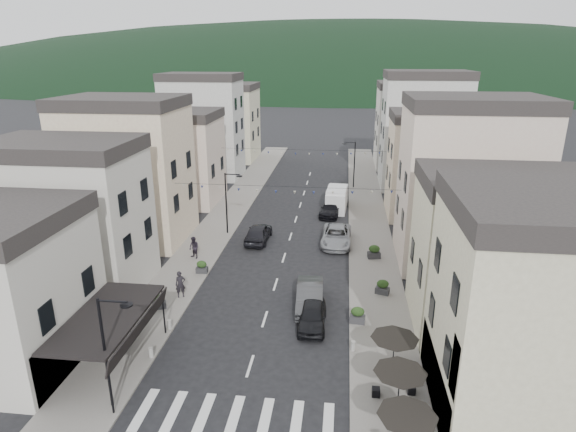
{
  "coord_description": "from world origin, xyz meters",
  "views": [
    {
      "loc": [
        4.75,
        -16.23,
        16.55
      ],
      "look_at": [
        0.26,
        21.78,
        3.5
      ],
      "focal_mm": 30.0,
      "sensor_mm": 36.0,
      "label": 1
    }
  ],
  "objects_px": {
    "parked_car_e": "(258,233)",
    "pedestrian_b": "(194,248)",
    "parked_car_a": "(312,316)",
    "delivery_van": "(337,198)",
    "parked_car_d": "(331,209)",
    "pedestrian_a": "(180,284)",
    "parked_car_c": "(336,236)",
    "parked_car_b": "(310,296)"
  },
  "relations": [
    {
      "from": "parked_car_b",
      "to": "pedestrian_b",
      "type": "distance_m",
      "value": 12.33
    },
    {
      "from": "delivery_van",
      "to": "pedestrian_a",
      "type": "height_order",
      "value": "delivery_van"
    },
    {
      "from": "parked_car_e",
      "to": "pedestrian_a",
      "type": "height_order",
      "value": "pedestrian_a"
    },
    {
      "from": "parked_car_b",
      "to": "parked_car_d",
      "type": "relative_size",
      "value": 1.05
    },
    {
      "from": "parked_car_c",
      "to": "pedestrian_a",
      "type": "bearing_deg",
      "value": -131.99
    },
    {
      "from": "pedestrian_a",
      "to": "delivery_van",
      "type": "bearing_deg",
      "value": 37.52
    },
    {
      "from": "pedestrian_b",
      "to": "parked_car_e",
      "type": "bearing_deg",
      "value": 78.71
    },
    {
      "from": "parked_car_b",
      "to": "pedestrian_b",
      "type": "relative_size",
      "value": 2.67
    },
    {
      "from": "parked_car_c",
      "to": "parked_car_e",
      "type": "xyz_separation_m",
      "value": [
        -7.14,
        -0.15,
        0.04
      ]
    },
    {
      "from": "parked_car_a",
      "to": "delivery_van",
      "type": "relative_size",
      "value": 0.79
    },
    {
      "from": "parked_car_a",
      "to": "pedestrian_a",
      "type": "relative_size",
      "value": 2.22
    },
    {
      "from": "delivery_van",
      "to": "pedestrian_a",
      "type": "relative_size",
      "value": 2.82
    },
    {
      "from": "parked_car_e",
      "to": "delivery_van",
      "type": "bearing_deg",
      "value": -121.61
    },
    {
      "from": "parked_car_c",
      "to": "parked_car_e",
      "type": "bearing_deg",
      "value": -177.96
    },
    {
      "from": "parked_car_a",
      "to": "parked_car_d",
      "type": "distance_m",
      "value": 22.23
    },
    {
      "from": "parked_car_d",
      "to": "parked_car_e",
      "type": "distance_m",
      "value": 10.48
    },
    {
      "from": "parked_car_d",
      "to": "delivery_van",
      "type": "xyz_separation_m",
      "value": [
        0.58,
        2.22,
        0.56
      ]
    },
    {
      "from": "pedestrian_a",
      "to": "parked_car_e",
      "type": "bearing_deg",
      "value": 45.79
    },
    {
      "from": "parked_car_a",
      "to": "delivery_van",
      "type": "height_order",
      "value": "delivery_van"
    },
    {
      "from": "parked_car_a",
      "to": "pedestrian_b",
      "type": "xyz_separation_m",
      "value": [
        -10.57,
        9.2,
        0.34
      ]
    },
    {
      "from": "parked_car_c",
      "to": "parked_car_b",
      "type": "bearing_deg",
      "value": -96.62
    },
    {
      "from": "pedestrian_a",
      "to": "pedestrian_b",
      "type": "distance_m",
      "value": 6.76
    },
    {
      "from": "parked_car_c",
      "to": "pedestrian_b",
      "type": "distance_m",
      "value": 12.73
    },
    {
      "from": "parked_car_e",
      "to": "pedestrian_b",
      "type": "height_order",
      "value": "pedestrian_b"
    },
    {
      "from": "parked_car_d",
      "to": "parked_car_a",
      "type": "bearing_deg",
      "value": -83.52
    },
    {
      "from": "parked_car_c",
      "to": "delivery_van",
      "type": "relative_size",
      "value": 1.05
    },
    {
      "from": "parked_car_c",
      "to": "pedestrian_b",
      "type": "height_order",
      "value": "pedestrian_b"
    },
    {
      "from": "parked_car_a",
      "to": "pedestrian_b",
      "type": "height_order",
      "value": "pedestrian_b"
    },
    {
      "from": "pedestrian_b",
      "to": "parked_car_c",
      "type": "bearing_deg",
      "value": 55.64
    },
    {
      "from": "parked_car_d",
      "to": "delivery_van",
      "type": "bearing_deg",
      "value": 82.91
    },
    {
      "from": "parked_car_a",
      "to": "parked_car_e",
      "type": "relative_size",
      "value": 0.88
    },
    {
      "from": "parked_car_d",
      "to": "pedestrian_a",
      "type": "height_order",
      "value": "pedestrian_a"
    },
    {
      "from": "parked_car_a",
      "to": "parked_car_c",
      "type": "relative_size",
      "value": 0.75
    },
    {
      "from": "pedestrian_b",
      "to": "pedestrian_a",
      "type": "bearing_deg",
      "value": -47.55
    },
    {
      "from": "parked_car_e",
      "to": "parked_car_b",
      "type": "bearing_deg",
      "value": 117.56
    },
    {
      "from": "parked_car_b",
      "to": "delivery_van",
      "type": "xyz_separation_m",
      "value": [
        1.35,
        22.13,
        0.42
      ]
    },
    {
      "from": "parked_car_a",
      "to": "delivery_van",
      "type": "bearing_deg",
      "value": 87.11
    },
    {
      "from": "parked_car_e",
      "to": "pedestrian_a",
      "type": "bearing_deg",
      "value": 74.46
    },
    {
      "from": "pedestrian_a",
      "to": "pedestrian_b",
      "type": "height_order",
      "value": "pedestrian_a"
    },
    {
      "from": "parked_car_b",
      "to": "parked_car_c",
      "type": "bearing_deg",
      "value": 79.64
    },
    {
      "from": "parked_car_d",
      "to": "pedestrian_b",
      "type": "xyz_separation_m",
      "value": [
        -10.99,
        -13.03,
        0.37
      ]
    },
    {
      "from": "parked_car_e",
      "to": "pedestrian_b",
      "type": "bearing_deg",
      "value": 47.25
    }
  ]
}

